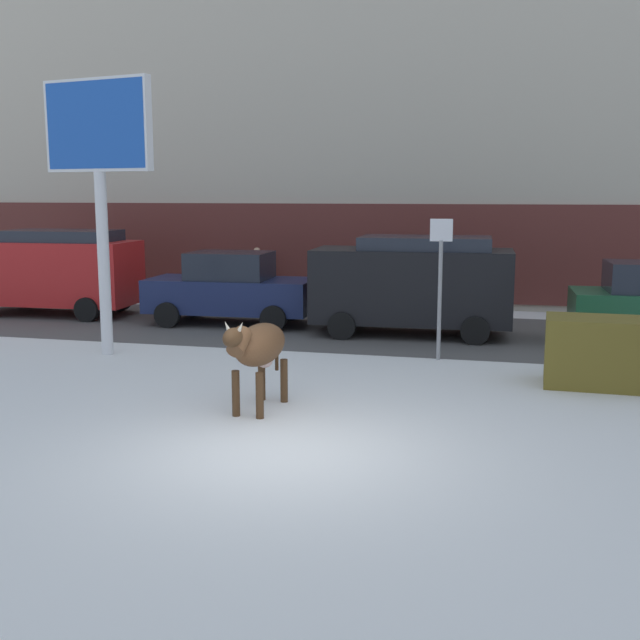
{
  "coord_description": "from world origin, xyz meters",
  "views": [
    {
      "loc": [
        2.81,
        -9.34,
        3.34
      ],
      "look_at": [
        -0.45,
        3.82,
        1.1
      ],
      "focal_mm": 43.64,
      "sensor_mm": 36.0,
      "label": 1
    }
  ],
  "objects_px": {
    "car_black_van": "(413,283)",
    "pedestrian_by_cars": "(257,276)",
    "cow_brown": "(258,347)",
    "pedestrian_near_billboard": "(347,279)",
    "street_sign": "(440,277)",
    "dumpster": "(596,352)",
    "car_red_van": "(53,270)",
    "car_navy_sedan": "(231,289)",
    "billboard": "(98,142)"
  },
  "relations": [
    {
      "from": "car_black_van",
      "to": "pedestrian_by_cars",
      "type": "height_order",
      "value": "car_black_van"
    },
    {
      "from": "cow_brown",
      "to": "pedestrian_by_cars",
      "type": "height_order",
      "value": "pedestrian_by_cars"
    },
    {
      "from": "pedestrian_near_billboard",
      "to": "street_sign",
      "type": "distance_m",
      "value": 7.11
    },
    {
      "from": "pedestrian_by_cars",
      "to": "pedestrian_near_billboard",
      "type": "bearing_deg",
      "value": 0.0
    },
    {
      "from": "cow_brown",
      "to": "pedestrian_near_billboard",
      "type": "bearing_deg",
      "value": 94.71
    },
    {
      "from": "car_black_van",
      "to": "dumpster",
      "type": "distance_m",
      "value": 5.6
    },
    {
      "from": "car_red_van",
      "to": "pedestrian_by_cars",
      "type": "height_order",
      "value": "car_red_van"
    },
    {
      "from": "street_sign",
      "to": "pedestrian_by_cars",
      "type": "bearing_deg",
      "value": 133.3
    },
    {
      "from": "car_navy_sedan",
      "to": "pedestrian_by_cars",
      "type": "bearing_deg",
      "value": 96.23
    },
    {
      "from": "pedestrian_near_billboard",
      "to": "street_sign",
      "type": "xyz_separation_m",
      "value": [
        3.23,
        -6.28,
        0.79
      ]
    },
    {
      "from": "car_black_van",
      "to": "car_red_van",
      "type": "bearing_deg",
      "value": 175.87
    },
    {
      "from": "cow_brown",
      "to": "street_sign",
      "type": "height_order",
      "value": "street_sign"
    },
    {
      "from": "pedestrian_by_cars",
      "to": "dumpster",
      "type": "relative_size",
      "value": 1.02
    },
    {
      "from": "pedestrian_by_cars",
      "to": "dumpster",
      "type": "xyz_separation_m",
      "value": [
        8.76,
        -7.77,
        -0.28
      ]
    },
    {
      "from": "cow_brown",
      "to": "street_sign",
      "type": "distance_m",
      "value": 4.98
    },
    {
      "from": "pedestrian_near_billboard",
      "to": "car_black_van",
      "type": "bearing_deg",
      "value": -56.93
    },
    {
      "from": "billboard",
      "to": "street_sign",
      "type": "relative_size",
      "value": 1.97
    },
    {
      "from": "billboard",
      "to": "car_navy_sedan",
      "type": "bearing_deg",
      "value": 74.34
    },
    {
      "from": "cow_brown",
      "to": "car_navy_sedan",
      "type": "bearing_deg",
      "value": 113.42
    },
    {
      "from": "car_red_van",
      "to": "pedestrian_near_billboard",
      "type": "xyz_separation_m",
      "value": [
        7.59,
        2.91,
        -0.36
      ]
    },
    {
      "from": "car_red_van",
      "to": "billboard",
      "type": "bearing_deg",
      "value": -47.71
    },
    {
      "from": "dumpster",
      "to": "car_black_van",
      "type": "bearing_deg",
      "value": 131.82
    },
    {
      "from": "billboard",
      "to": "car_navy_sedan",
      "type": "relative_size",
      "value": 1.3
    },
    {
      "from": "pedestrian_near_billboard",
      "to": "cow_brown",
      "type": "bearing_deg",
      "value": -85.29
    },
    {
      "from": "car_red_van",
      "to": "car_navy_sedan",
      "type": "relative_size",
      "value": 1.09
    },
    {
      "from": "billboard",
      "to": "dumpster",
      "type": "distance_m",
      "value": 10.29
    },
    {
      "from": "cow_brown",
      "to": "pedestrian_by_cars",
      "type": "relative_size",
      "value": 1.11
    },
    {
      "from": "car_red_van",
      "to": "car_navy_sedan",
      "type": "distance_m",
      "value": 5.27
    },
    {
      "from": "pedestrian_near_billboard",
      "to": "pedestrian_by_cars",
      "type": "bearing_deg",
      "value": 180.0
    },
    {
      "from": "billboard",
      "to": "cow_brown",
      "type": "bearing_deg",
      "value": -36.38
    },
    {
      "from": "car_black_van",
      "to": "cow_brown",
      "type": "bearing_deg",
      "value": -101.98
    },
    {
      "from": "pedestrian_near_billboard",
      "to": "pedestrian_by_cars",
      "type": "distance_m",
      "value": 2.7
    },
    {
      "from": "dumpster",
      "to": "street_sign",
      "type": "xyz_separation_m",
      "value": [
        -2.84,
        1.48,
        1.07
      ]
    },
    {
      "from": "car_black_van",
      "to": "pedestrian_by_cars",
      "type": "xyz_separation_m",
      "value": [
        -5.05,
        3.62,
        -0.36
      ]
    },
    {
      "from": "car_black_van",
      "to": "street_sign",
      "type": "bearing_deg",
      "value": -71.96
    },
    {
      "from": "pedestrian_near_billboard",
      "to": "car_red_van",
      "type": "bearing_deg",
      "value": -159.07
    },
    {
      "from": "cow_brown",
      "to": "billboard",
      "type": "height_order",
      "value": "billboard"
    },
    {
      "from": "car_black_van",
      "to": "pedestrian_by_cars",
      "type": "bearing_deg",
      "value": 144.36
    },
    {
      "from": "billboard",
      "to": "car_black_van",
      "type": "xyz_separation_m",
      "value": [
        5.88,
        3.76,
        -3.07
      ]
    },
    {
      "from": "car_red_van",
      "to": "car_black_van",
      "type": "xyz_separation_m",
      "value": [
        9.95,
        -0.72,
        0.0
      ]
    },
    {
      "from": "car_black_van",
      "to": "dumpster",
      "type": "height_order",
      "value": "car_black_van"
    },
    {
      "from": "car_red_van",
      "to": "dumpster",
      "type": "distance_m",
      "value": 14.52
    },
    {
      "from": "street_sign",
      "to": "billboard",
      "type": "bearing_deg",
      "value": -170.77
    },
    {
      "from": "car_navy_sedan",
      "to": "pedestrian_by_cars",
      "type": "distance_m",
      "value": 3.2
    },
    {
      "from": "cow_brown",
      "to": "dumpster",
      "type": "xyz_separation_m",
      "value": [
        5.19,
        2.85,
        -0.39
      ]
    },
    {
      "from": "billboard",
      "to": "dumpster",
      "type": "xyz_separation_m",
      "value": [
        9.59,
        -0.39,
        -3.71
      ]
    },
    {
      "from": "pedestrian_near_billboard",
      "to": "street_sign",
      "type": "bearing_deg",
      "value": -62.83
    },
    {
      "from": "pedestrian_near_billboard",
      "to": "dumpster",
      "type": "xyz_separation_m",
      "value": [
        6.07,
        -7.77,
        -0.28
      ]
    },
    {
      "from": "billboard",
      "to": "street_sign",
      "type": "bearing_deg",
      "value": 9.23
    },
    {
      "from": "billboard",
      "to": "car_black_van",
      "type": "bearing_deg",
      "value": 32.56
    }
  ]
}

